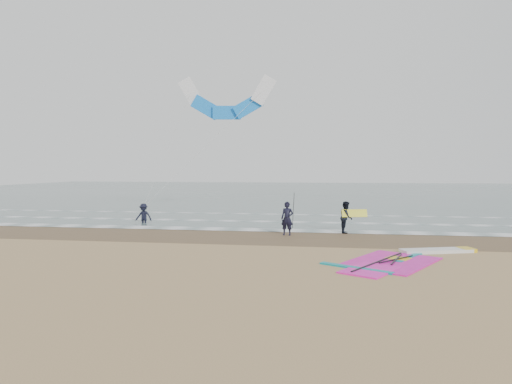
% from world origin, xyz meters
% --- Properties ---
extents(ground, '(120.00, 120.00, 0.00)m').
position_xyz_m(ground, '(0.00, 0.00, 0.00)').
color(ground, tan).
rests_on(ground, ground).
extents(sea_water, '(120.00, 80.00, 0.02)m').
position_xyz_m(sea_water, '(0.00, 48.00, 0.01)').
color(sea_water, '#47605E').
rests_on(sea_water, ground).
extents(wet_sand_band, '(120.00, 5.00, 0.01)m').
position_xyz_m(wet_sand_band, '(0.00, 6.00, 0.00)').
color(wet_sand_band, brown).
rests_on(wet_sand_band, ground).
extents(foam_waterline, '(120.00, 9.15, 0.02)m').
position_xyz_m(foam_waterline, '(0.00, 10.44, 0.03)').
color(foam_waterline, white).
rests_on(foam_waterline, ground).
extents(windsurf_rig, '(6.02, 5.70, 0.14)m').
position_xyz_m(windsurf_rig, '(4.64, 1.35, 0.04)').
color(windsurf_rig, white).
rests_on(windsurf_rig, ground).
extents(person_standing, '(0.66, 0.49, 1.66)m').
position_xyz_m(person_standing, '(-0.10, 6.64, 0.83)').
color(person_standing, black).
rests_on(person_standing, ground).
extents(person_walking, '(0.67, 0.83, 1.61)m').
position_xyz_m(person_walking, '(2.79, 7.89, 0.81)').
color(person_walking, black).
rests_on(person_walking, ground).
extents(person_wading, '(1.00, 0.58, 1.53)m').
position_xyz_m(person_wading, '(-8.99, 10.19, 0.77)').
color(person_wading, black).
rests_on(person_wading, ground).
extents(held_pole, '(0.17, 0.86, 1.82)m').
position_xyz_m(held_pole, '(0.20, 6.64, 1.21)').
color(held_pole, black).
rests_on(held_pole, ground).
extents(carried_kiteboard, '(1.30, 0.51, 0.39)m').
position_xyz_m(carried_kiteboard, '(3.19, 7.79, 1.02)').
color(carried_kiteboard, yellow).
rests_on(carried_kiteboard, ground).
extents(surf_kite, '(7.42, 5.10, 8.61)m').
position_xyz_m(surf_kite, '(-4.99, 15.03, 7.78)').
color(surf_kite, white).
rests_on(surf_kite, ground).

